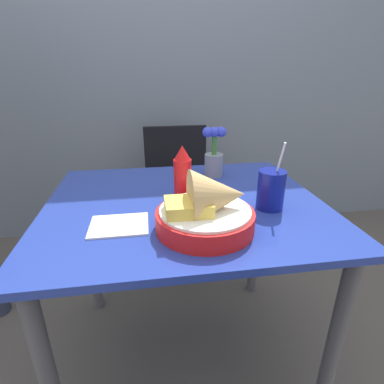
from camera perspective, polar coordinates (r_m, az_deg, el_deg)
ground_plane at (r=1.55m, az=-1.07°, el=-28.08°), size 12.00×12.00×0.00m
wall_window at (r=2.21m, az=-6.10°, el=25.05°), size 7.00×0.06×2.60m
dining_table at (r=1.13m, az=-1.30°, el=-7.02°), size 0.98×0.84×0.75m
chair_far_window at (r=1.94m, az=-2.80°, el=1.73°), size 0.40×0.40×0.86m
food_basket at (r=0.87m, az=3.28°, el=-3.25°), size 0.29×0.29×0.19m
ketchup_bottle at (r=1.06m, az=-1.81°, el=3.34°), size 0.06×0.06×0.20m
drink_cup at (r=1.04m, az=14.77°, el=0.21°), size 0.09×0.09×0.24m
flower_vase at (r=1.31m, az=4.19°, el=6.93°), size 0.10×0.08×0.22m
napkin at (r=0.94m, az=-13.71°, el=-6.16°), size 0.17×0.14×0.01m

